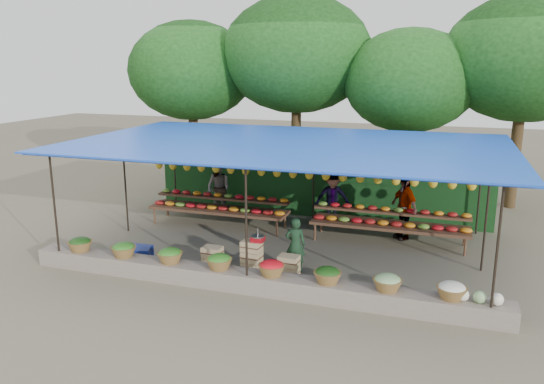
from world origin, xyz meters
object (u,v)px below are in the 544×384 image
(weighing_scale, at_px, (258,238))
(crate_counter, at_px, (251,259))
(blue_crate_back, at_px, (139,255))
(blue_crate_front, at_px, (140,253))
(vendor_seated, at_px, (295,245))

(weighing_scale, bearing_deg, crate_counter, 180.00)
(crate_counter, relative_size, blue_crate_back, 4.18)
(crate_counter, distance_m, blue_crate_front, 2.91)
(blue_crate_front, bearing_deg, weighing_scale, -1.22)
(crate_counter, distance_m, vendor_seated, 1.10)
(vendor_seated, height_order, blue_crate_back, vendor_seated)
(crate_counter, bearing_deg, blue_crate_front, -177.87)
(crate_counter, relative_size, vendor_seated, 1.82)
(vendor_seated, bearing_deg, crate_counter, 11.32)
(weighing_scale, height_order, blue_crate_front, weighing_scale)
(weighing_scale, bearing_deg, blue_crate_front, -177.99)
(vendor_seated, distance_m, blue_crate_front, 3.94)
(crate_counter, xyz_separation_m, weighing_scale, (0.18, 0.00, 0.54))
(vendor_seated, relative_size, blue_crate_back, 2.30)
(vendor_seated, distance_m, blue_crate_back, 3.91)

